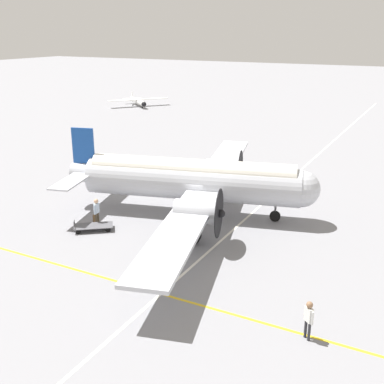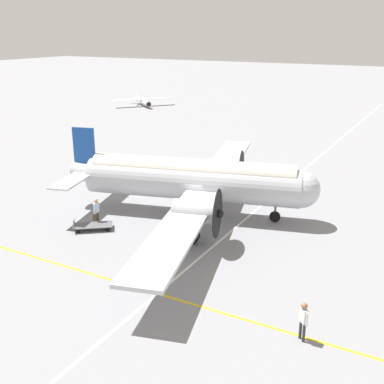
{
  "view_description": "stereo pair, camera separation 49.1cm",
  "coord_description": "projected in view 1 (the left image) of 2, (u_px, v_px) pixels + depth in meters",
  "views": [
    {
      "loc": [
        -14.07,
        26.67,
        11.79
      ],
      "look_at": [
        0.0,
        0.0,
        1.58
      ],
      "focal_mm": 45.0,
      "sensor_mm": 36.0,
      "label": 1
    },
    {
      "loc": [
        -14.5,
        26.44,
        11.79
      ],
      "look_at": [
        0.0,
        0.0,
        1.58
      ],
      "focal_mm": 45.0,
      "sensor_mm": 36.0,
      "label": 2
    }
  ],
  "objects": [
    {
      "name": "light_aircraft_distant",
      "position": [
        138.0,
        101.0,
        77.57
      ],
      "size": [
        7.5,
        8.26,
        1.92
      ],
      "rotation": [
        0.0,
        0.0,
        2.45
      ],
      "color": "white",
      "rests_on": "ground_plane"
    },
    {
      "name": "apron_line_eastwest",
      "position": [
        101.0,
        277.0,
        24.15
      ],
      "size": [
        120.0,
        0.16,
        0.01
      ],
      "color": "gold",
      "rests_on": "ground_plane"
    },
    {
      "name": "passenger_boarding",
      "position": [
        97.0,
        209.0,
        30.15
      ],
      "size": [
        0.29,
        0.6,
        1.78
      ],
      "rotation": [
        0.0,
        0.0,
        4.88
      ],
      "color": "#473D2D",
      "rests_on": "ground_plane"
    },
    {
      "name": "crew_foreground",
      "position": [
        309.0,
        316.0,
        19.0
      ],
      "size": [
        0.47,
        0.4,
        1.7
      ],
      "rotation": [
        0.0,
        0.0,
        2.45
      ],
      "color": "#2D2D33",
      "rests_on": "ground_plane"
    },
    {
      "name": "baggage_cart",
      "position": [
        93.0,
        226.0,
        29.67
      ],
      "size": [
        2.55,
        2.31,
        0.56
      ],
      "rotation": [
        0.0,
        0.0,
        3.79
      ],
      "color": "#56565B",
      "rests_on": "ground_plane"
    },
    {
      "name": "apron_line_northsouth",
      "position": [
        240.0,
        223.0,
        30.79
      ],
      "size": [
        0.16,
        120.0,
        0.01
      ],
      "color": "silver",
      "rests_on": "ground_plane"
    },
    {
      "name": "airliner_main",
      "position": [
        198.0,
        180.0,
        31.47
      ],
      "size": [
        16.91,
        26.73,
        5.55
      ],
      "rotation": [
        0.0,
        0.0,
        3.4
      ],
      "color": "silver",
      "rests_on": "ground_plane"
    },
    {
      "name": "suitcase_near_door",
      "position": [
        96.0,
        219.0,
        30.83
      ],
      "size": [
        0.39,
        0.16,
        0.58
      ],
      "color": "brown",
      "rests_on": "ground_plane"
    },
    {
      "name": "ground_plane",
      "position": [
        192.0,
        214.0,
        32.34
      ],
      "size": [
        300.0,
        300.0,
        0.0
      ],
      "primitive_type": "plane",
      "color": "gray"
    }
  ]
}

